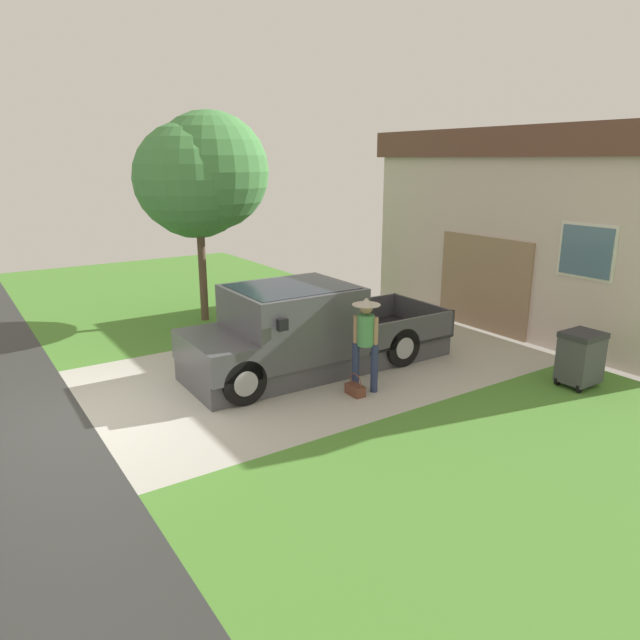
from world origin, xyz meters
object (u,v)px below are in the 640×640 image
pickup_truck (300,332)px  house_with_garage (584,223)px  person_with_hat (366,336)px  wheeled_trash_bin (581,357)px  handbag (355,389)px  front_yard_tree (199,177)px

pickup_truck → house_with_garage: (0.22, 8.74, 1.60)m
person_with_hat → house_with_garage: 8.52m
pickup_truck → person_with_hat: bearing=-163.3°
house_with_garage → wheeled_trash_bin: (3.28, -4.91, -1.83)m
handbag → house_with_garage: bearing=99.0°
house_with_garage → front_yard_tree: size_ratio=1.65×
pickup_truck → front_yard_tree: (-4.68, 0.01, 2.81)m
handbag → house_with_garage: size_ratio=0.05×
house_with_garage → wheeled_trash_bin: bearing=-56.2°
house_with_garage → front_yard_tree: bearing=-119.3°
handbag → house_with_garage: (-1.36, 8.58, 2.27)m
person_with_hat → pickup_truck: bearing=-25.1°
front_yard_tree → wheeled_trash_bin: size_ratio=5.06×
handbag → front_yard_tree: (-6.25, -0.16, 3.49)m
person_with_hat → wheeled_trash_bin: (2.00, 3.41, -0.48)m
person_with_hat → wheeled_trash_bin: size_ratio=1.68×
wheeled_trash_bin → front_yard_tree: bearing=-154.9°
wheeled_trash_bin → pickup_truck: bearing=-132.4°
handbag → front_yard_tree: size_ratio=0.08×
pickup_truck → wheeled_trash_bin: pickup_truck is taller
front_yard_tree → wheeled_trash_bin: front_yard_tree is taller
front_yard_tree → wheeled_trash_bin: bearing=25.1°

